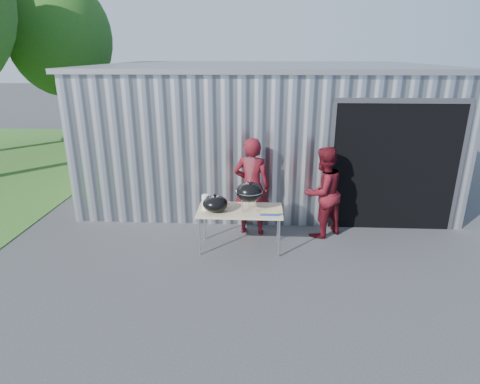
# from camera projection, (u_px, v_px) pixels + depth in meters

# --- Properties ---
(ground) EXTENTS (80.00, 80.00, 0.00)m
(ground) POSITION_uv_depth(u_px,v_px,m) (217.00, 265.00, 6.75)
(ground) COLOR #333336
(building) EXTENTS (8.20, 6.20, 3.10)m
(building) POSITION_uv_depth(u_px,v_px,m) (269.00, 126.00, 10.52)
(building) COLOR silver
(building) RESTS_ON ground
(tree_far) EXTENTS (3.58, 3.58, 5.92)m
(tree_far) POSITION_uv_depth(u_px,v_px,m) (61.00, 38.00, 14.28)
(tree_far) COLOR #442D19
(tree_far) RESTS_ON ground
(folding_table) EXTENTS (1.50, 0.75, 0.75)m
(folding_table) POSITION_uv_depth(u_px,v_px,m) (240.00, 212.00, 7.12)
(folding_table) COLOR tan
(folding_table) RESTS_ON ground
(kettle_grill) EXTENTS (0.47, 0.47, 0.95)m
(kettle_grill) POSITION_uv_depth(u_px,v_px,m) (249.00, 188.00, 6.94)
(kettle_grill) COLOR black
(kettle_grill) RESTS_ON folding_table
(grill_lid) EXTENTS (0.44, 0.44, 0.32)m
(grill_lid) POSITION_uv_depth(u_px,v_px,m) (215.00, 203.00, 6.99)
(grill_lid) COLOR black
(grill_lid) RESTS_ON folding_table
(paper_towels) EXTENTS (0.12, 0.12, 0.28)m
(paper_towels) POSITION_uv_depth(u_px,v_px,m) (205.00, 202.00, 7.04)
(paper_towels) COLOR white
(paper_towels) RESTS_ON folding_table
(white_tub) EXTENTS (0.20, 0.15, 0.10)m
(white_tub) POSITION_uv_depth(u_px,v_px,m) (211.00, 202.00, 7.32)
(white_tub) COLOR white
(white_tub) RESTS_ON folding_table
(foil_box) EXTENTS (0.32, 0.06, 0.06)m
(foil_box) POSITION_uv_depth(u_px,v_px,m) (269.00, 214.00, 6.84)
(foil_box) COLOR navy
(foil_box) RESTS_ON folding_table
(person_cook) EXTENTS (0.74, 0.53, 1.91)m
(person_cook) POSITION_uv_depth(u_px,v_px,m) (252.00, 187.00, 7.67)
(person_cook) COLOR #530E16
(person_cook) RESTS_ON ground
(person_bystander) EXTENTS (1.08, 1.04, 1.75)m
(person_bystander) POSITION_uv_depth(u_px,v_px,m) (323.00, 192.00, 7.59)
(person_bystander) COLOR #530E16
(person_bystander) RESTS_ON ground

